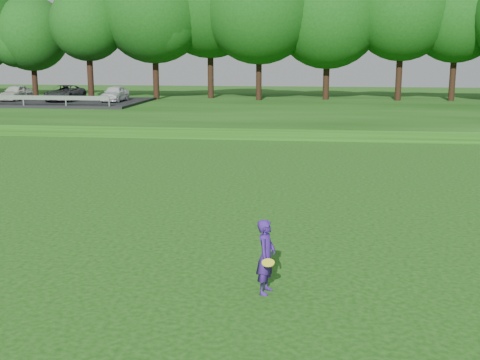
# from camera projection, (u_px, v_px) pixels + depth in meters

# --- Properties ---
(ground) EXTENTS (140.00, 140.00, 0.00)m
(ground) POSITION_uv_depth(u_px,v_px,m) (248.00, 273.00, 12.32)
(ground) COLOR #143E0C
(ground) RESTS_ON ground
(berm) EXTENTS (130.00, 30.00, 0.60)m
(berm) POSITION_uv_depth(u_px,v_px,m) (299.00, 109.00, 45.25)
(berm) COLOR #143E0C
(berm) RESTS_ON ground
(walking_path) EXTENTS (130.00, 1.60, 0.04)m
(walking_path) POSITION_uv_depth(u_px,v_px,m) (291.00, 138.00, 31.73)
(walking_path) COLOR gray
(walking_path) RESTS_ON ground
(treeline) EXTENTS (104.00, 7.00, 15.00)m
(treeline) POSITION_uv_depth(u_px,v_px,m) (303.00, 5.00, 47.52)
(treeline) COLOR #144710
(treeline) RESTS_ON berm
(woman) EXTENTS (0.44, 0.85, 1.42)m
(woman) POSITION_uv_depth(u_px,v_px,m) (266.00, 257.00, 11.18)
(woman) COLOR #391B7C
(woman) RESTS_ON ground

